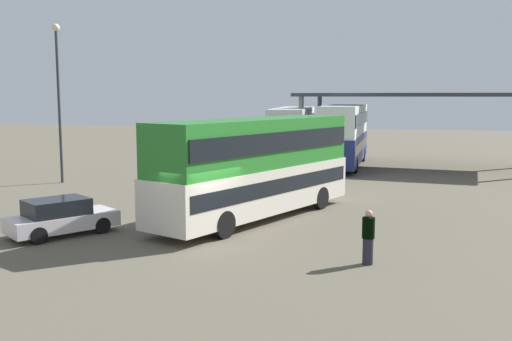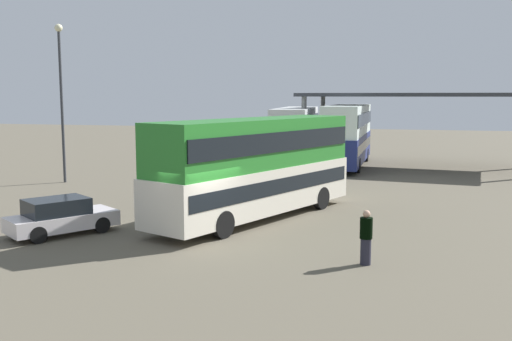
{
  "view_description": "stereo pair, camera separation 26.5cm",
  "coord_description": "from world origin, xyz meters",
  "px_view_note": "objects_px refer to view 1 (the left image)",
  "views": [
    {
      "loc": [
        6.54,
        -18.75,
        5.06
      ],
      "look_at": [
        0.92,
        4.03,
        2.0
      ],
      "focal_mm": 40.61,
      "sensor_mm": 36.0,
      "label": 1
    },
    {
      "loc": [
        6.8,
        -18.68,
        5.06
      ],
      "look_at": [
        0.92,
        4.03,
        2.0
      ],
      "focal_mm": 40.61,
      "sensor_mm": 36.0,
      "label": 2
    }
  ],
  "objects_px": {
    "parked_hatchback": "(61,217)",
    "pedestrian_waiting": "(368,237)",
    "double_decker_main": "(256,164)",
    "double_decker_near_canopy": "(293,133)",
    "double_decker_mid_row": "(345,133)",
    "lamppost_tall": "(58,86)"
  },
  "relations": [
    {
      "from": "double_decker_main",
      "to": "lamppost_tall",
      "type": "bearing_deg",
      "value": 85.72
    },
    {
      "from": "double_decker_main",
      "to": "double_decker_near_canopy",
      "type": "distance_m",
      "value": 20.07
    },
    {
      "from": "parked_hatchback",
      "to": "pedestrian_waiting",
      "type": "relative_size",
      "value": 2.45
    },
    {
      "from": "double_decker_near_canopy",
      "to": "pedestrian_waiting",
      "type": "relative_size",
      "value": 6.92
    },
    {
      "from": "double_decker_main",
      "to": "lamppost_tall",
      "type": "relative_size",
      "value": 1.21
    },
    {
      "from": "double_decker_main",
      "to": "double_decker_mid_row",
      "type": "height_order",
      "value": "double_decker_mid_row"
    },
    {
      "from": "double_decker_near_canopy",
      "to": "pedestrian_waiting",
      "type": "bearing_deg",
      "value": -168.99
    },
    {
      "from": "double_decker_mid_row",
      "to": "pedestrian_waiting",
      "type": "relative_size",
      "value": 6.82
    },
    {
      "from": "pedestrian_waiting",
      "to": "double_decker_near_canopy",
      "type": "bearing_deg",
      "value": 27.33
    },
    {
      "from": "lamppost_tall",
      "to": "parked_hatchback",
      "type": "bearing_deg",
      "value": -57.91
    },
    {
      "from": "double_decker_main",
      "to": "double_decker_near_canopy",
      "type": "relative_size",
      "value": 0.95
    },
    {
      "from": "double_decker_near_canopy",
      "to": "double_decker_main",
      "type": "bearing_deg",
      "value": -178.18
    },
    {
      "from": "double_decker_main",
      "to": "double_decker_near_canopy",
      "type": "bearing_deg",
      "value": 29.03
    },
    {
      "from": "double_decker_near_canopy",
      "to": "pedestrian_waiting",
      "type": "xyz_separation_m",
      "value": [
        6.94,
        -25.5,
        -1.44
      ]
    },
    {
      "from": "lamppost_tall",
      "to": "pedestrian_waiting",
      "type": "xyz_separation_m",
      "value": [
        18.17,
        -12.43,
        -4.76
      ]
    },
    {
      "from": "lamppost_tall",
      "to": "double_decker_mid_row",
      "type": "bearing_deg",
      "value": 38.03
    },
    {
      "from": "double_decker_main",
      "to": "parked_hatchback",
      "type": "height_order",
      "value": "double_decker_main"
    },
    {
      "from": "double_decker_main",
      "to": "lamppost_tall",
      "type": "xyz_separation_m",
      "value": [
        -13.34,
        6.88,
        3.33
      ]
    },
    {
      "from": "parked_hatchback",
      "to": "double_decker_mid_row",
      "type": "bearing_deg",
      "value": 15.39
    },
    {
      "from": "parked_hatchback",
      "to": "double_decker_mid_row",
      "type": "xyz_separation_m",
      "value": [
        8.08,
        23.28,
        1.71
      ]
    },
    {
      "from": "double_decker_mid_row",
      "to": "pedestrian_waiting",
      "type": "bearing_deg",
      "value": -172.45
    },
    {
      "from": "double_decker_main",
      "to": "pedestrian_waiting",
      "type": "xyz_separation_m",
      "value": [
        4.83,
        -5.55,
        -1.43
      ]
    }
  ]
}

